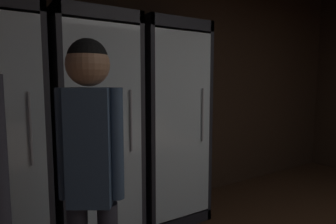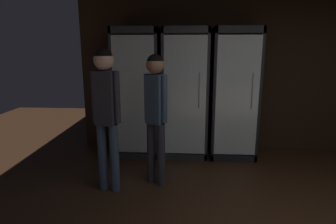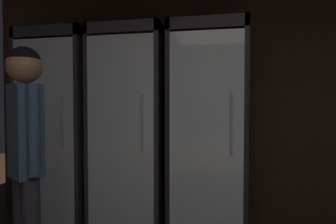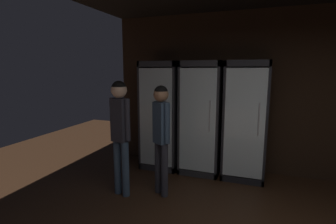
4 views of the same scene
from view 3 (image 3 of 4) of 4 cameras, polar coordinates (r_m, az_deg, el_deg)
name	(u,v)px [view 3 (image 3 of 4)]	position (r m, az deg, el deg)	size (l,w,h in m)	color
wall_back	(265,88)	(2.93, 19.59, 4.72)	(6.00, 0.06, 2.80)	black
cooler_far_left	(64,132)	(3.05, -20.84, -3.85)	(0.68, 0.62, 1.96)	#2B2B30
cooler_left	(132,132)	(2.74, -7.48, -4.18)	(0.68, 0.62, 1.96)	#2B2B30
cooler_center	(208,134)	(2.60, 8.26, -4.57)	(0.68, 0.62, 1.96)	black
shopper_near	(26,142)	(1.95, -27.58, -5.62)	(0.29, 0.24, 1.60)	#2D2D38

